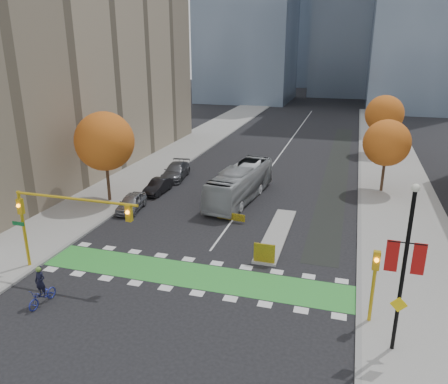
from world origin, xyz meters
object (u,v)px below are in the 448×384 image
Objects in this scene: parked_car_a at (131,203)px; cyclist at (42,292)px; traffic_signal_west at (56,213)px; traffic_signal_east at (374,276)px; tree_east_near at (387,143)px; hazard_board at (264,253)px; tree_east_far at (384,114)px; parked_car_b at (158,186)px; tree_west at (105,141)px; banner_lamppost at (404,263)px; parked_car_c at (176,171)px; bus at (240,183)px.

cyclist is at bearing -88.34° from parked_car_a.
traffic_signal_east is (18.43, 0.00, -1.30)m from traffic_signal_west.
hazard_board is at bearing -114.20° from tree_east_near.
tree_east_far is 3.28× the size of cyclist.
tree_west is at bearing -130.81° from parked_car_b.
banner_lamppost reaches higher than parked_car_b.
tree_west is at bearing -133.30° from tree_east_far.
parked_car_b is (-20.75, -6.45, -4.19)m from tree_east_near.
parked_car_c is at bearing 92.91° from traffic_signal_west.
tree_west reaches higher than tree_east_far.
traffic_signal_east is 0.75× the size of parked_car_c.
banner_lamppost is at bearing -55.58° from parked_car_c.
tree_east_far is at bearing 31.84° from parked_car_c.
banner_lamppost reaches higher than hazard_board.
bus is at bearing 77.20° from cyclist.
banner_lamppost is at bearing -49.90° from bus.
tree_west is 12.66m from bus.
traffic_signal_west is at bearing -117.95° from tree_east_far.
parked_car_c is at bearing 94.55° from parked_car_b.
traffic_signal_west is at bearing 112.78° from cyclist.
tree_east_near is 1.73× the size of parked_car_b.
traffic_signal_east is 19.91m from bus.
parked_car_b is at bearing -133.42° from tree_east_far.
tree_east_far is 25.96m from bus.
bus is at bearing 111.68° from hazard_board.
tree_east_near is (8.00, 17.80, 4.06)m from hazard_board.
bus reaches higher than parked_car_b.
parked_car_b is at bearing -94.35° from parked_car_c.
traffic_signal_east is at bearing 0.01° from traffic_signal_west.
tree_east_near reaches higher than traffic_signal_west.
hazard_board is 17.07m from parked_car_b.
cyclist is 19.53m from parked_car_b.
tree_west is at bearing -157.38° from tree_east_near.
tree_west reaches higher than parked_car_b.
tree_west is 0.73× the size of bus.
banner_lamppost is (-0.50, -24.50, -0.25)m from tree_east_near.
cyclist is at bearing -71.91° from tree_west.
bus reaches higher than hazard_board.
hazard_board is at bearing 138.21° from banner_lamppost.
tree_east_near is at bearing -91.79° from tree_east_far.
traffic_signal_west reaches higher than cyclist.
hazard_board is at bearing 41.24° from cyclist.
parked_car_b is at bearing -162.73° from tree_east_near.
hazard_board is 0.20× the size of tree_east_near.
banner_lamppost is (7.50, -6.70, 3.81)m from hazard_board.
tree_east_near is at bearing 58.43° from cyclist.
traffic_signal_west is 21.33m from parked_car_c.
parked_car_a is at bearing 153.97° from hazard_board.
cyclist is (-17.31, -3.38, -1.96)m from traffic_signal_east.
parked_car_a is at bearing -128.07° from tree_east_far.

